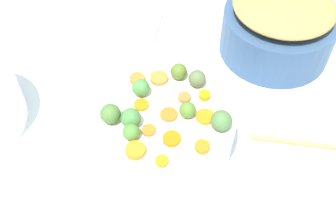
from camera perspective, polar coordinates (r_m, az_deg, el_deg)
name	(u,v)px	position (r m, az deg, el deg)	size (l,w,h in m)	color
tabletop	(174,150)	(0.87, 0.93, -5.46)	(2.40, 2.40, 0.02)	white
serving_bowl_carrots	(168,130)	(0.83, 0.00, -2.50)	(0.27, 0.27, 0.10)	white
metal_pot	(277,33)	(1.06, 15.20, 10.78)	(0.28, 0.28, 0.12)	#345379
stuffing_mound	(285,5)	(1.01, 16.19, 14.30)	(0.24, 0.24, 0.05)	tan
carrot_slice_0	(172,139)	(0.75, 0.52, -3.80)	(0.03, 0.03, 0.01)	orange
carrot_slice_1	(202,147)	(0.75, 4.87, -4.93)	(0.03, 0.03, 0.01)	orange
carrot_slice_2	(205,117)	(0.79, 5.31, -0.67)	(0.04, 0.04, 0.01)	orange
carrot_slice_3	(162,161)	(0.73, -0.88, -6.97)	(0.02, 0.02, 0.01)	orange
carrot_slice_4	(206,96)	(0.82, 5.34, 2.25)	(0.02, 0.02, 0.01)	orange
carrot_slice_5	(137,151)	(0.74, -4.47, -5.56)	(0.04, 0.04, 0.01)	orange
carrot_slice_6	(184,98)	(0.82, 2.33, 2.06)	(0.03, 0.03, 0.01)	orange
carrot_slice_7	(149,130)	(0.77, -2.74, -2.60)	(0.03, 0.03, 0.01)	orange
carrot_slice_8	(159,78)	(0.85, -1.28, 4.80)	(0.04, 0.04, 0.01)	orange
carrot_slice_9	(137,79)	(0.85, -4.36, 4.69)	(0.03, 0.03, 0.01)	orange
carrot_slice_10	(141,105)	(0.81, -3.81, 1.01)	(0.03, 0.03, 0.01)	orange
carrot_slice_11	(170,114)	(0.79, 0.28, -0.22)	(0.03, 0.03, 0.01)	orange
brussels_sprout_0	(221,121)	(0.77, 7.56, -1.21)	(0.04, 0.04, 0.04)	#4C7840
brussels_sprout_1	(187,110)	(0.78, 2.78, 0.30)	(0.03, 0.03, 0.03)	#517F2D
brussels_sprout_2	(131,118)	(0.77, -5.28, -0.85)	(0.04, 0.04, 0.04)	#44823F
brussels_sprout_3	(141,88)	(0.82, -3.85, 3.47)	(0.04, 0.04, 0.04)	#47883F
brussels_sprout_4	(131,132)	(0.75, -5.24, -2.85)	(0.03, 0.03, 0.03)	#4A8333
brussels_sprout_5	(110,114)	(0.78, -8.17, -0.27)	(0.04, 0.04, 0.04)	#4A7534
brussels_sprout_6	(179,71)	(0.85, 1.54, 5.76)	(0.04, 0.04, 0.04)	#527227
brussels_sprout_7	(197,79)	(0.83, 4.15, 4.74)	(0.04, 0.04, 0.04)	#576C41
dish_towel	(132,24)	(1.14, -5.10, 12.27)	(0.13, 0.15, 0.01)	#9CA7B5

